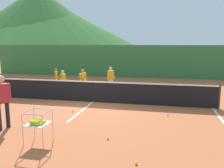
# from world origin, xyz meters

# --- Properties ---
(ground_plane) EXTENTS (120.00, 120.00, 0.00)m
(ground_plane) POSITION_xyz_m (0.00, 0.00, 0.00)
(ground_plane) COLOR #BC6038
(line_baseline_far) EXTENTS (10.44, 0.08, 0.01)m
(line_baseline_far) POSITION_xyz_m (0.00, 5.15, 0.00)
(line_baseline_far) COLOR white
(line_baseline_far) RESTS_ON ground
(line_sideline_east) EXTENTS (0.08, 11.52, 0.01)m
(line_sideline_east) POSITION_xyz_m (5.22, 0.00, 0.00)
(line_sideline_east) COLOR white
(line_sideline_east) RESTS_ON ground
(line_service_center) EXTENTS (0.08, 6.00, 0.01)m
(line_service_center) POSITION_xyz_m (0.00, 0.00, 0.00)
(line_service_center) COLOR white
(line_service_center) RESTS_ON ground
(tennis_net) EXTENTS (10.95, 0.08, 1.05)m
(tennis_net) POSITION_xyz_m (0.00, 0.00, 0.50)
(tennis_net) COLOR #333338
(tennis_net) RESTS_ON ground
(instructor) EXTENTS (0.44, 0.82, 1.70)m
(instructor) POSITION_xyz_m (-1.70, -3.98, 1.02)
(instructor) COLOR black
(instructor) RESTS_ON ground
(student_0) EXTENTS (0.58, 0.50, 1.21)m
(student_0) POSITION_xyz_m (-3.21, 2.96, 0.73)
(student_0) COLOR silver
(student_0) RESTS_ON ground
(student_1) EXTENTS (0.23, 0.50, 1.27)m
(student_1) POSITION_xyz_m (-2.12, 1.47, 0.76)
(student_1) COLOR black
(student_1) RESTS_ON ground
(student_2) EXTENTS (0.42, 0.71, 1.35)m
(student_2) POSITION_xyz_m (-1.01, 1.56, 0.81)
(student_2) COLOR silver
(student_2) RESTS_ON ground
(student_3) EXTENTS (0.39, 0.55, 1.37)m
(student_3) POSITION_xyz_m (0.20, 2.90, 0.82)
(student_3) COLOR silver
(student_3) RESTS_ON ground
(ball_cart) EXTENTS (0.58, 0.58, 0.90)m
(ball_cart) POSITION_xyz_m (-0.06, -4.76, 0.60)
(ball_cart) COLOR #B7B7BC
(ball_cart) RESTS_ON ground
(tennis_ball_2) EXTENTS (0.07, 0.07, 0.07)m
(tennis_ball_2) POSITION_xyz_m (2.64, -5.33, 0.03)
(tennis_ball_2) COLOR yellow
(tennis_ball_2) RESTS_ON ground
(tennis_ball_3) EXTENTS (0.07, 0.07, 0.07)m
(tennis_ball_3) POSITION_xyz_m (3.36, -1.46, 0.03)
(tennis_ball_3) COLOR yellow
(tennis_ball_3) RESTS_ON ground
(tennis_ball_6) EXTENTS (0.07, 0.07, 0.07)m
(tennis_ball_6) POSITION_xyz_m (1.70, -4.11, 0.03)
(tennis_ball_6) COLOR yellow
(tennis_ball_6) RESTS_ON ground
(tennis_ball_7) EXTENTS (0.07, 0.07, 0.07)m
(tennis_ball_7) POSITION_xyz_m (-0.29, -1.76, 0.03)
(tennis_ball_7) COLOR yellow
(tennis_ball_7) RESTS_ON ground
(windscreen_fence) EXTENTS (22.98, 0.08, 2.58)m
(windscreen_fence) POSITION_xyz_m (0.00, 8.72, 1.29)
(windscreen_fence) COLOR #33753D
(windscreen_fence) RESTS_ON ground
(hill_0) EXTENTS (58.20, 58.20, 16.48)m
(hill_0) POSITION_xyz_m (-31.11, 54.58, 8.24)
(hill_0) COLOR #2D6628
(hill_0) RESTS_ON ground
(hill_1) EXTENTS (50.96, 50.96, 18.78)m
(hill_1) POSITION_xyz_m (-32.29, 53.44, 9.39)
(hill_1) COLOR #2D6628
(hill_1) RESTS_ON ground
(hill_2) EXTENTS (58.51, 58.51, 14.99)m
(hill_2) POSITION_xyz_m (-30.38, 61.20, 7.49)
(hill_2) COLOR #2D6628
(hill_2) RESTS_ON ground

